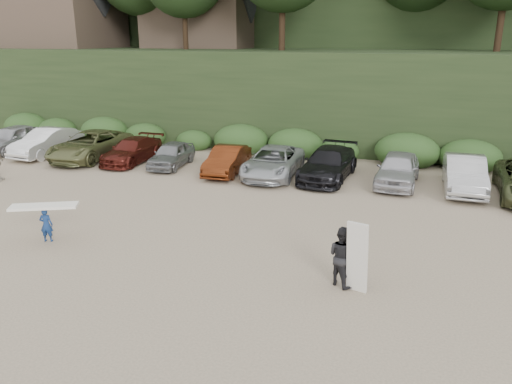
% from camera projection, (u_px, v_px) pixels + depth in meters
% --- Properties ---
extents(ground, '(120.00, 120.00, 0.00)m').
position_uv_depth(ground, '(241.00, 257.00, 16.32)').
color(ground, tan).
rests_on(ground, ground).
extents(parked_cars, '(39.19, 6.22, 1.64)m').
position_uv_depth(parked_cars, '(307.00, 163.00, 25.17)').
color(parked_cars, '#A5A5AA').
rests_on(parked_cars, ground).
extents(child_surfer, '(2.29, 1.56, 1.35)m').
position_uv_depth(child_surfer, '(45.00, 217.00, 17.33)').
color(child_surfer, navy).
rests_on(child_surfer, ground).
extents(adult_surfer, '(1.34, 1.06, 2.12)m').
position_uv_depth(adult_surfer, '(343.00, 256.00, 14.23)').
color(adult_surfer, black).
rests_on(adult_surfer, ground).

